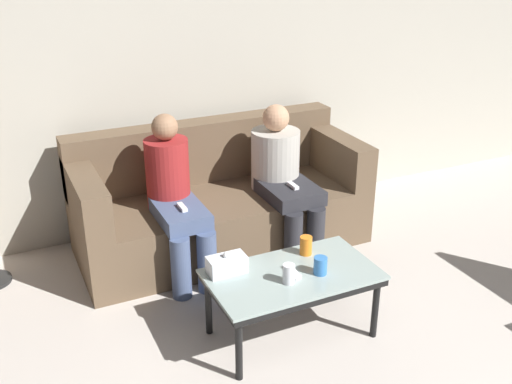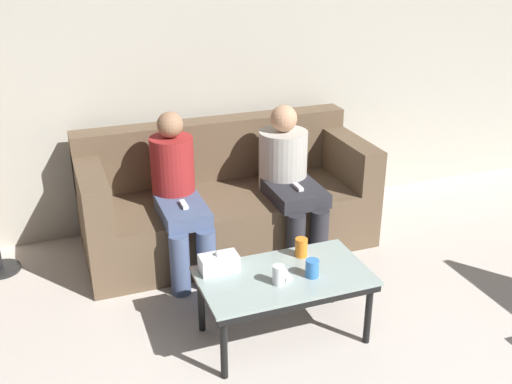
# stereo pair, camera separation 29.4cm
# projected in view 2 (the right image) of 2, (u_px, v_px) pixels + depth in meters

# --- Properties ---
(wall_back) EXTENTS (12.00, 0.06, 2.60)m
(wall_back) POSITION_uv_depth(u_px,v_px,m) (203.00, 60.00, 4.55)
(wall_back) COLOR #B7B2A3
(wall_back) RESTS_ON ground_plane
(couch) EXTENTS (2.12, 0.87, 0.90)m
(couch) POSITION_uv_depth(u_px,v_px,m) (226.00, 202.00, 4.51)
(couch) COLOR brown
(couch) RESTS_ON ground_plane
(coffee_table) EXTENTS (0.97, 0.54, 0.42)m
(coffee_table) POSITION_uv_depth(u_px,v_px,m) (284.00, 281.00, 3.40)
(coffee_table) COLOR #8C9E99
(coffee_table) RESTS_ON ground_plane
(cup_near_left) EXTENTS (0.08, 0.08, 0.10)m
(cup_near_left) POSITION_uv_depth(u_px,v_px,m) (312.00, 268.00, 3.35)
(cup_near_left) COLOR #3372BF
(cup_near_left) RESTS_ON coffee_table
(cup_near_right) EXTENTS (0.07, 0.07, 0.11)m
(cup_near_right) POSITION_uv_depth(u_px,v_px,m) (279.00, 275.00, 3.27)
(cup_near_right) COLOR silver
(cup_near_right) RESTS_ON coffee_table
(cup_far_center) EXTENTS (0.07, 0.07, 0.11)m
(cup_far_center) POSITION_uv_depth(u_px,v_px,m) (301.00, 247.00, 3.55)
(cup_far_center) COLOR orange
(cup_far_center) RESTS_ON coffee_table
(tissue_box) EXTENTS (0.22, 0.12, 0.13)m
(tissue_box) POSITION_uv_depth(u_px,v_px,m) (219.00, 263.00, 3.40)
(tissue_box) COLOR silver
(tissue_box) RESTS_ON coffee_table
(game_remote) EXTENTS (0.04, 0.15, 0.02)m
(game_remote) POSITION_uv_depth(u_px,v_px,m) (284.00, 273.00, 3.38)
(game_remote) COLOR white
(game_remote) RESTS_ON coffee_table
(seated_person_left_end) EXTENTS (0.31, 0.69, 1.10)m
(seated_person_left_end) POSITION_uv_depth(u_px,v_px,m) (178.00, 191.00, 4.07)
(seated_person_left_end) COLOR #47567A
(seated_person_left_end) RESTS_ON ground_plane
(seated_person_mid_left) EXTENTS (0.36, 0.71, 1.07)m
(seated_person_mid_left) POSITION_uv_depth(u_px,v_px,m) (289.00, 174.00, 4.35)
(seated_person_mid_left) COLOR #28282D
(seated_person_mid_left) RESTS_ON ground_plane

